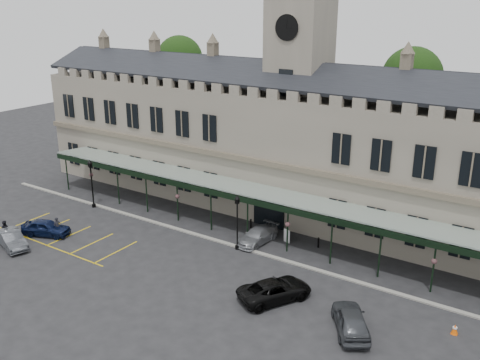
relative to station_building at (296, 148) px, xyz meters
The scene contains 21 objects.
ground 17.17m from the station_building, 90.00° to the right, with size 140.00×140.00×0.00m, color black.
station_building is the anchor object (origin of this frame).
clock_tower 6.64m from the station_building, 90.00° to the left, with size 5.60×5.60×24.80m.
canopy 9.37m from the station_building, 90.00° to the right, with size 50.00×4.10×4.30m.
kerb 12.22m from the station_building, 90.00° to the right, with size 60.00×0.40×0.12m, color gray.
parking_markings 23.26m from the station_building, 128.81° to the right, with size 16.00×6.00×0.01m, color gold, non-canonical shape.
tree_behind_left 24.64m from the station_building, 157.55° to the left, with size 6.00×6.00×16.00m.
tree_behind_mid 13.67m from the station_building, 48.65° to the left, with size 6.00×6.00×16.00m.
lamp_post_left 20.88m from the station_building, 148.37° to the right, with size 0.48×0.48×5.10m.
lamp_post_mid 11.26m from the station_building, 88.74° to the right, with size 0.47×0.47×4.93m.
traffic_cone 23.67m from the station_building, 35.14° to the right, with size 0.44×0.44×0.70m.
sign_board 9.78m from the station_building, 66.38° to the right, with size 0.69×0.24×1.20m.
bollard_left 8.81m from the station_building, 100.40° to the right, with size 0.16×0.16×0.90m, color black.
bollard_right 10.69m from the station_building, 48.04° to the right, with size 0.16×0.16×0.91m, color black.
car_left_a 24.57m from the station_building, 131.29° to the right, with size 1.75×4.36×1.49m, color #0C1638.
car_left_b 27.29m from the station_building, 127.46° to the right, with size 1.58×4.54×1.50m, color #393C41.
car_taxi 10.45m from the station_building, 83.39° to the right, with size 1.87×4.59×1.33m, color #93959A.
car_van 18.32m from the station_building, 66.28° to the right, with size 2.49×5.41×1.50m, color black.
car_right_a 21.81m from the station_building, 51.90° to the right, with size 1.95×4.85×1.65m, color #393C41.
person_a 23.56m from the station_building, 130.51° to the right, with size 0.63×0.42×1.74m, color black.
person_b 27.97m from the station_building, 131.90° to the right, with size 0.83×0.64×1.70m, color black.
Camera 1 is at (23.45, -29.26, 20.42)m, focal length 40.00 mm.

